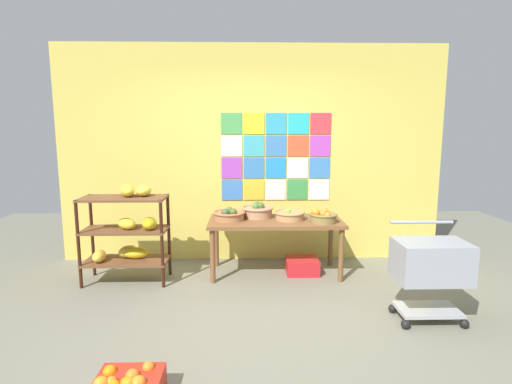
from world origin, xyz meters
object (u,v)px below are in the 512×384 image
(fruit_basket_centre, at_px, (289,215))
(shopping_cart, at_px, (431,265))
(fruit_basket_back_left, at_px, (257,211))
(produce_crate_under_table, at_px, (302,266))
(banana_shelf_unit, at_px, (128,228))
(display_table, at_px, (275,226))
(fruit_basket_left, at_px, (229,215))
(fruit_basket_back_right, at_px, (323,217))

(fruit_basket_centre, relative_size, shopping_cart, 0.42)
(fruit_basket_back_left, xyz_separation_m, fruit_basket_centre, (0.38, -0.14, -0.03))
(fruit_basket_centre, height_order, produce_crate_under_table, fruit_basket_centre)
(fruit_basket_back_left, height_order, shopping_cart, shopping_cart)
(banana_shelf_unit, distance_m, produce_crate_under_table, 2.07)
(display_table, xyz_separation_m, shopping_cart, (1.29, -1.22, -0.06))
(fruit_basket_left, bearing_deg, fruit_basket_back_left, 24.77)
(fruit_basket_left, bearing_deg, fruit_basket_back_right, -7.25)
(fruit_basket_centre, distance_m, shopping_cart, 1.69)
(fruit_basket_back_left, bearing_deg, fruit_basket_back_right, -21.49)
(banana_shelf_unit, height_order, display_table, banana_shelf_unit)
(fruit_basket_back_right, distance_m, fruit_basket_centre, 0.40)
(fruit_basket_centre, xyz_separation_m, produce_crate_under_table, (0.16, -0.02, -0.62))
(fruit_basket_back_left, xyz_separation_m, fruit_basket_back_right, (0.75, -0.29, -0.01))
(display_table, xyz_separation_m, fruit_basket_back_right, (0.54, -0.13, 0.14))
(fruit_basket_centre, height_order, shopping_cart, shopping_cart)
(fruit_basket_back_left, height_order, produce_crate_under_table, fruit_basket_back_left)
(banana_shelf_unit, relative_size, display_table, 0.71)
(fruit_basket_back_right, xyz_separation_m, fruit_basket_centre, (-0.37, 0.15, -0.01))
(fruit_basket_centre, height_order, fruit_basket_left, fruit_basket_left)
(produce_crate_under_table, bearing_deg, fruit_basket_back_right, -31.73)
(banana_shelf_unit, height_order, fruit_basket_back_right, banana_shelf_unit)
(display_table, height_order, produce_crate_under_table, display_table)
(fruit_basket_left, height_order, shopping_cart, shopping_cart)
(fruit_basket_back_left, height_order, fruit_basket_left, fruit_basket_back_left)
(fruit_basket_back_right, bearing_deg, produce_crate_under_table, 148.27)
(fruit_basket_centre, distance_m, fruit_basket_left, 0.71)
(produce_crate_under_table, bearing_deg, display_table, -179.86)
(fruit_basket_back_left, bearing_deg, fruit_basket_left, -155.23)
(fruit_basket_back_right, xyz_separation_m, fruit_basket_left, (-1.08, 0.14, -0.00))
(fruit_basket_back_right, bearing_deg, banana_shelf_unit, -178.17)
(fruit_basket_left, bearing_deg, fruit_basket_centre, 1.22)
(fruit_basket_back_right, height_order, produce_crate_under_table, fruit_basket_back_right)
(fruit_basket_left, bearing_deg, produce_crate_under_table, -0.38)
(fruit_basket_back_right, bearing_deg, fruit_basket_back_left, 158.51)
(banana_shelf_unit, height_order, produce_crate_under_table, banana_shelf_unit)
(display_table, distance_m, fruit_basket_centre, 0.21)
(fruit_basket_back_left, bearing_deg, shopping_cart, -42.70)
(shopping_cart, bearing_deg, display_table, 132.79)
(fruit_basket_back_left, distance_m, shopping_cart, 2.06)
(fruit_basket_left, xyz_separation_m, produce_crate_under_table, (0.87, -0.01, -0.63))
(display_table, relative_size, fruit_basket_back_right, 4.94)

